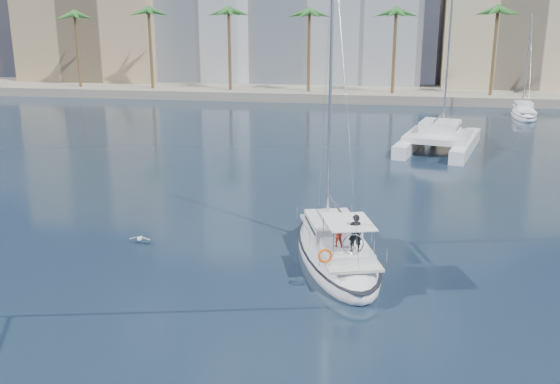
# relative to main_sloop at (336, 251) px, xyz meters

# --- Properties ---
(ground) EXTENTS (160.00, 160.00, 0.00)m
(ground) POSITION_rel_main_sloop_xyz_m (-2.20, 0.14, -0.50)
(ground) COLOR black
(ground) RESTS_ON ground
(quay) EXTENTS (120.00, 14.00, 1.20)m
(quay) POSITION_rel_main_sloop_xyz_m (-2.20, 61.14, 0.10)
(quay) COLOR gray
(quay) RESTS_ON ground
(building_tan_left) EXTENTS (22.00, 14.00, 22.00)m
(building_tan_left) POSITION_rel_main_sloop_xyz_m (-44.20, 69.14, 10.50)
(building_tan_left) COLOR tan
(building_tan_left) RESTS_ON ground
(building_beige) EXTENTS (20.00, 14.00, 20.00)m
(building_beige) POSITION_rel_main_sloop_xyz_m (19.80, 70.14, 9.50)
(building_beige) COLOR tan
(building_beige) RESTS_ON ground
(palm_left) EXTENTS (3.60, 3.60, 12.30)m
(palm_left) POSITION_rel_main_sloop_xyz_m (-36.20, 57.14, 9.78)
(palm_left) COLOR brown
(palm_left) RESTS_ON ground
(palm_centre) EXTENTS (3.60, 3.60, 12.30)m
(palm_centre) POSITION_rel_main_sloop_xyz_m (-2.20, 57.14, 9.78)
(palm_centre) COLOR brown
(palm_centre) RESTS_ON ground
(main_sloop) EXTENTS (6.27, 11.06, 15.66)m
(main_sloop) POSITION_rel_main_sloop_xyz_m (0.00, 0.00, 0.00)
(main_sloop) COLOR white
(main_sloop) RESTS_ON ground
(catamaran) EXTENTS (8.29, 12.55, 16.86)m
(catamaran) POSITION_rel_main_sloop_xyz_m (6.77, 27.07, 0.63)
(catamaran) COLOR white
(catamaran) RESTS_ON ground
(seagull) EXTENTS (1.14, 0.49, 0.21)m
(seagull) POSITION_rel_main_sloop_xyz_m (-10.21, 0.55, -0.20)
(seagull) COLOR silver
(seagull) RESTS_ON ground
(moored_yacht_a) EXTENTS (3.37, 9.52, 11.90)m
(moored_yacht_a) POSITION_rel_main_sloop_xyz_m (17.80, 47.14, -0.50)
(moored_yacht_a) COLOR white
(moored_yacht_a) RESTS_ON ground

